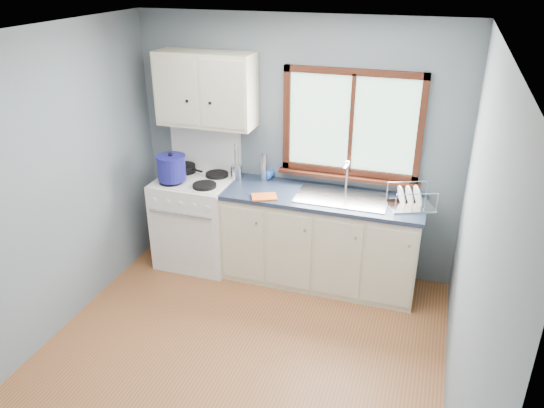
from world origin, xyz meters
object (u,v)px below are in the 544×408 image
(skillet, at_px, (184,167))
(thermos, at_px, (264,167))
(utensil_crock, at_px, (237,172))
(sink, at_px, (341,204))
(base_cabinets, at_px, (321,243))
(stockpot, at_px, (171,168))
(gas_range, at_px, (197,218))
(dish_rack, at_px, (410,201))

(skillet, bearing_deg, thermos, 18.12)
(skillet, height_order, utensil_crock, utensil_crock)
(utensil_crock, height_order, thermos, utensil_crock)
(sink, height_order, thermos, sink)
(base_cabinets, xyz_separation_m, stockpot, (-1.47, -0.17, 0.68))
(gas_range, distance_m, base_cabinets, 1.31)
(base_cabinets, relative_size, stockpot, 5.67)
(sink, distance_m, thermos, 0.87)
(gas_range, bearing_deg, dish_rack, 0.60)
(base_cabinets, xyz_separation_m, skillet, (-1.49, 0.11, 0.57))
(gas_range, relative_size, sink, 1.62)
(gas_range, height_order, dish_rack, gas_range)
(stockpot, bearing_deg, skillet, 93.40)
(base_cabinets, relative_size, skillet, 4.79)
(sink, relative_size, dish_rack, 1.81)
(base_cabinets, distance_m, sink, 0.48)
(base_cabinets, distance_m, dish_rack, 0.97)
(skillet, bearing_deg, base_cabinets, 9.30)
(sink, distance_m, stockpot, 1.68)
(thermos, xyz_separation_m, dish_rack, (1.44, -0.18, -0.09))
(utensil_crock, relative_size, thermos, 1.32)
(gas_range, xyz_separation_m, thermos, (0.66, 0.20, 0.57))
(gas_range, xyz_separation_m, dish_rack, (2.10, 0.02, 0.48))
(sink, bearing_deg, dish_rack, 0.34)
(gas_range, relative_size, utensil_crock, 3.69)
(base_cabinets, relative_size, utensil_crock, 5.02)
(thermos, height_order, dish_rack, thermos)
(utensil_crock, bearing_deg, dish_rack, -4.45)
(thermos, bearing_deg, stockpot, -157.31)
(stockpot, xyz_separation_m, dish_rack, (2.27, 0.17, -0.11))
(base_cabinets, xyz_separation_m, thermos, (-0.64, 0.18, 0.65))
(sink, height_order, utensil_crock, utensil_crock)
(utensil_crock, xyz_separation_m, thermos, (0.27, 0.04, 0.06))
(gas_range, height_order, skillet, gas_range)
(skillet, distance_m, thermos, 0.85)
(utensil_crock, bearing_deg, stockpot, -151.53)
(sink, distance_m, dish_rack, 0.62)
(gas_range, height_order, stockpot, gas_range)
(gas_range, bearing_deg, utensil_crock, 21.64)
(base_cabinets, distance_m, stockpot, 1.63)
(skillet, bearing_deg, utensil_crock, 15.83)
(gas_range, relative_size, stockpot, 4.17)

